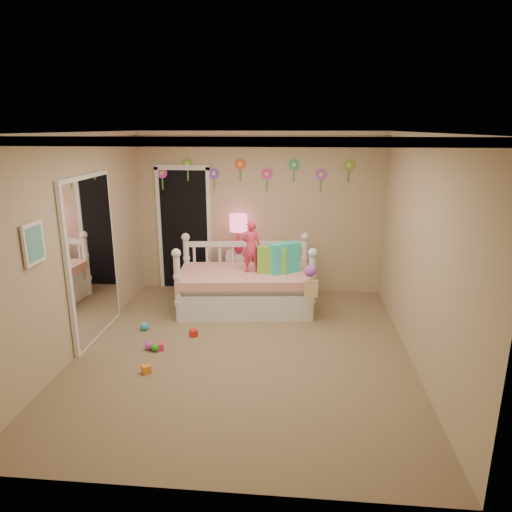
# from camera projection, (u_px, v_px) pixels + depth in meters

# --- Properties ---
(floor) EXTENTS (4.00, 4.50, 0.01)m
(floor) POSITION_uv_depth(u_px,v_px,m) (243.00, 351.00, 5.60)
(floor) COLOR #7F684C
(floor) RESTS_ON ground
(ceiling) EXTENTS (4.00, 4.50, 0.01)m
(ceiling) POSITION_uv_depth(u_px,v_px,m) (242.00, 132.00, 4.89)
(ceiling) COLOR white
(ceiling) RESTS_ON floor
(back_wall) EXTENTS (4.00, 0.01, 2.60)m
(back_wall) POSITION_uv_depth(u_px,v_px,m) (259.00, 214.00, 7.40)
(back_wall) COLOR tan
(back_wall) RESTS_ON floor
(left_wall) EXTENTS (0.01, 4.50, 2.60)m
(left_wall) POSITION_uv_depth(u_px,v_px,m) (76.00, 245.00, 5.42)
(left_wall) COLOR tan
(left_wall) RESTS_ON floor
(right_wall) EXTENTS (0.01, 4.50, 2.60)m
(right_wall) POSITION_uv_depth(u_px,v_px,m) (421.00, 253.00, 5.07)
(right_wall) COLOR tan
(right_wall) RESTS_ON floor
(crown_molding) EXTENTS (4.00, 4.50, 0.06)m
(crown_molding) POSITION_uv_depth(u_px,v_px,m) (242.00, 135.00, 4.90)
(crown_molding) COLOR white
(crown_molding) RESTS_ON ceiling
(daybed) EXTENTS (2.07, 1.26, 1.07)m
(daybed) POSITION_uv_depth(u_px,v_px,m) (245.00, 275.00, 6.77)
(daybed) COLOR white
(daybed) RESTS_ON floor
(pillow_turquoise) EXTENTS (0.46, 0.37, 0.45)m
(pillow_turquoise) POSITION_uv_depth(u_px,v_px,m) (284.00, 258.00, 6.63)
(pillow_turquoise) COLOR #29CECD
(pillow_turquoise) RESTS_ON daybed
(pillow_lime) EXTENTS (0.43, 0.16, 0.40)m
(pillow_lime) POSITION_uv_depth(u_px,v_px,m) (272.00, 260.00, 6.62)
(pillow_lime) COLOR #7DC23B
(pillow_lime) RESTS_ON daybed
(child) EXTENTS (0.31, 0.22, 0.77)m
(child) POSITION_uv_depth(u_px,v_px,m) (251.00, 246.00, 6.62)
(child) COLOR #F3375C
(child) RESTS_ON daybed
(nightstand) EXTENTS (0.43, 0.34, 0.68)m
(nightstand) POSITION_uv_depth(u_px,v_px,m) (239.00, 272.00, 7.52)
(nightstand) COLOR white
(nightstand) RESTS_ON floor
(table_lamp) EXTENTS (0.28, 0.28, 0.63)m
(table_lamp) POSITION_uv_depth(u_px,v_px,m) (238.00, 228.00, 7.31)
(table_lamp) COLOR #DF1D50
(table_lamp) RESTS_ON nightstand
(closet_doorway) EXTENTS (0.90, 0.04, 2.07)m
(closet_doorway) POSITION_uv_depth(u_px,v_px,m) (184.00, 228.00, 7.57)
(closet_doorway) COLOR black
(closet_doorway) RESTS_ON back_wall
(flower_decals) EXTENTS (3.40, 0.02, 0.50)m
(flower_decals) POSITION_uv_depth(u_px,v_px,m) (254.00, 174.00, 7.22)
(flower_decals) COLOR #B2668C
(flower_decals) RESTS_ON back_wall
(mirror_closet) EXTENTS (0.07, 1.30, 2.10)m
(mirror_closet) POSITION_uv_depth(u_px,v_px,m) (92.00, 258.00, 5.77)
(mirror_closet) COLOR white
(mirror_closet) RESTS_ON left_wall
(wall_picture) EXTENTS (0.05, 0.34, 0.42)m
(wall_picture) POSITION_uv_depth(u_px,v_px,m) (33.00, 243.00, 4.49)
(wall_picture) COLOR white
(wall_picture) RESTS_ON left_wall
(hanging_bag) EXTENTS (0.20, 0.16, 0.36)m
(hanging_bag) POSITION_uv_depth(u_px,v_px,m) (310.00, 282.00, 6.09)
(hanging_bag) COLOR beige
(hanging_bag) RESTS_ON daybed
(toy_scatter) EXTENTS (0.97, 1.40, 0.11)m
(toy_scatter) POSITION_uv_depth(u_px,v_px,m) (154.00, 347.00, 5.57)
(toy_scatter) COLOR #996666
(toy_scatter) RESTS_ON floor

